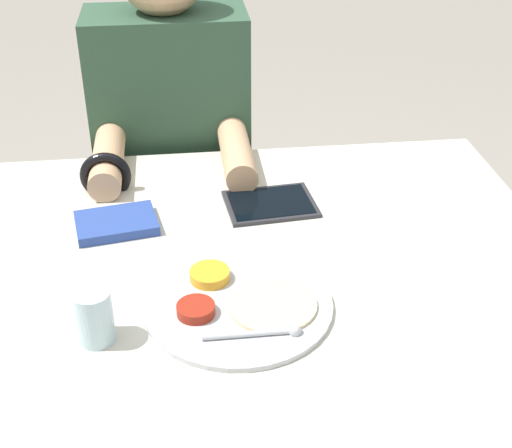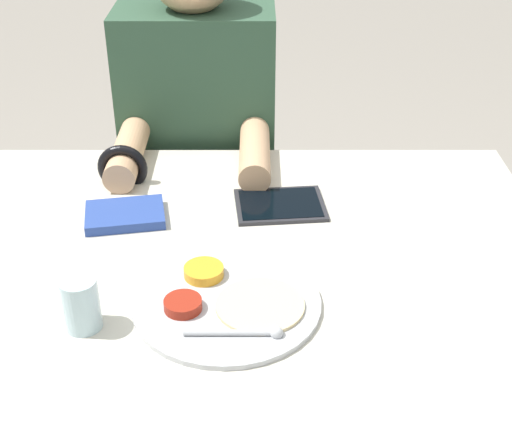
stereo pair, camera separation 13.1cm
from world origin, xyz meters
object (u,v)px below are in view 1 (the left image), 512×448
thali_tray (238,303)px  drinking_glass (94,316)px  person_diner (175,184)px  tablet_device (270,204)px  red_notebook (116,224)px

thali_tray → drinking_glass: 0.24m
person_diner → drinking_glass: bearing=-99.5°
tablet_device → drinking_glass: (-0.33, -0.38, 0.04)m
person_diner → thali_tray: bearing=-82.3°
tablet_device → person_diner: bearing=116.3°
tablet_device → person_diner: size_ratio=0.16×
tablet_device → red_notebook: bearing=-171.2°
tablet_device → thali_tray: bearing=-106.8°
person_diner → red_notebook: bearing=-104.6°
thali_tray → person_diner: bearing=97.7°
thali_tray → red_notebook: thali_tray is taller
person_diner → drinking_glass: size_ratio=13.23×
thali_tray → red_notebook: size_ratio=1.84×
thali_tray → person_diner: (-0.10, 0.73, -0.16)m
red_notebook → tablet_device: red_notebook is taller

